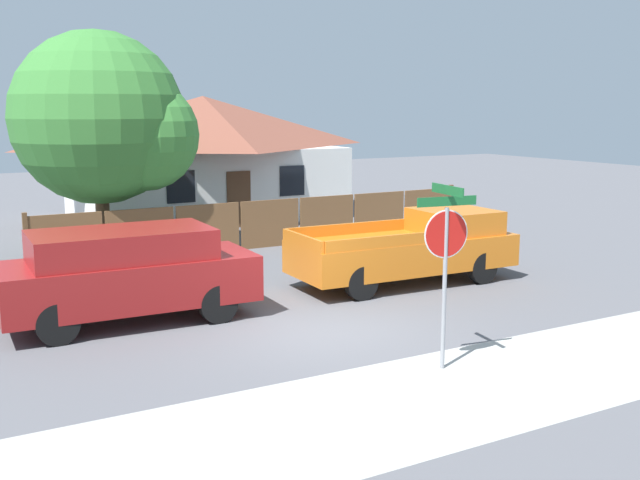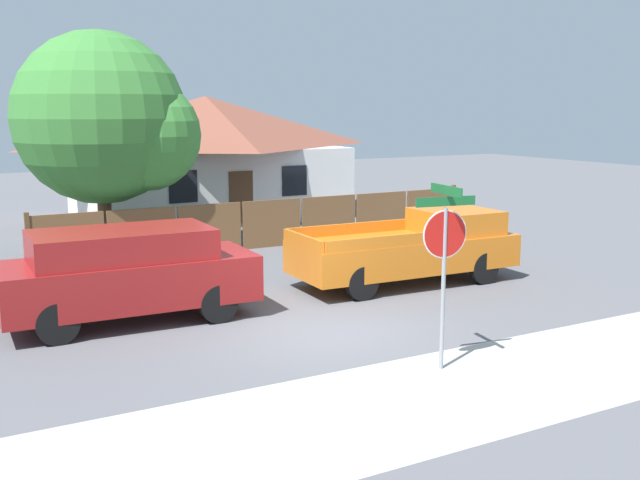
{
  "view_description": "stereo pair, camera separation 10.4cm",
  "coord_description": "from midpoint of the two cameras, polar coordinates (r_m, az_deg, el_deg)",
  "views": [
    {
      "loc": [
        -6.92,
        -11.93,
        4.25
      ],
      "look_at": [
        0.38,
        0.95,
        1.6
      ],
      "focal_mm": 42.0,
      "sensor_mm": 36.0,
      "label": 1
    },
    {
      "loc": [
        -6.83,
        -11.98,
        4.25
      ],
      "look_at": [
        0.38,
        0.95,
        1.6
      ],
      "focal_mm": 42.0,
      "sensor_mm": 36.0,
      "label": 2
    }
  ],
  "objects": [
    {
      "name": "red_suv",
      "position": [
        15.3,
        -14.63,
        -2.36
      ],
      "size": [
        4.99,
        2.16,
        1.87
      ],
      "rotation": [
        0.0,
        0.0,
        -0.04
      ],
      "color": "maroon",
      "rests_on": "ground"
    },
    {
      "name": "ground_plane",
      "position": [
        14.43,
        0.34,
        -6.98
      ],
      "size": [
        80.0,
        80.0,
        0.0
      ],
      "primitive_type": "plane",
      "color": "#56565B"
    },
    {
      "name": "orange_pickup",
      "position": [
        18.31,
        6.8,
        -0.59
      ],
      "size": [
        5.58,
        2.23,
        1.72
      ],
      "rotation": [
        0.0,
        0.0,
        -0.04
      ],
      "color": "orange",
      "rests_on": "ground"
    },
    {
      "name": "oak_tree",
      "position": [
        22.5,
        -16.01,
        8.65
      ],
      "size": [
        5.19,
        4.94,
        6.4
      ],
      "color": "brown",
      "rests_on": "ground"
    },
    {
      "name": "stop_sign",
      "position": [
        12.11,
        9.32,
        -0.39
      ],
      "size": [
        1.05,
        0.95,
        3.03
      ],
      "rotation": [
        0.0,
        0.0,
        -0.15
      ],
      "color": "gray",
      "rests_on": "ground"
    },
    {
      "name": "wooden_fence",
      "position": [
        22.9,
        -3.95,
        1.27
      ],
      "size": [
        14.18,
        0.12,
        1.55
      ],
      "color": "brown",
      "rests_on": "ground"
    },
    {
      "name": "house",
      "position": [
        29.61,
        -8.92,
        6.46
      ],
      "size": [
        10.21,
        7.12,
        4.64
      ],
      "color": "white",
      "rests_on": "ground"
    },
    {
      "name": "sidewalk_strip",
      "position": [
        11.62,
        9.41,
        -11.43
      ],
      "size": [
        36.0,
        3.2,
        0.01
      ],
      "color": "#A3A39E",
      "rests_on": "ground"
    }
  ]
}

